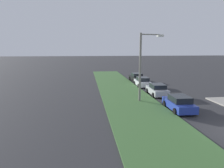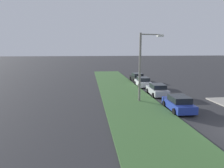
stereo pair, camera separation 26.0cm
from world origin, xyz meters
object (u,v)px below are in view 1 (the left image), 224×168
Objects in this scene: parked_car_blue at (179,103)px; streetlight at (143,62)px; parked_car_white at (142,82)px; parked_car_silver at (157,90)px; parked_car_black at (136,77)px.

streetlight is (3.88, 2.53, 3.67)m from parked_car_blue.
parked_car_blue and parked_car_white have the same top height.
parked_car_white is (6.29, 0.23, 0.00)m from parked_car_silver.
parked_car_black is (5.40, -0.36, 0.00)m from parked_car_white.
parked_car_black is at bearing 0.52° from parked_car_silver.
parked_car_silver and parked_car_white have the same top height.
parked_car_black is at bearing -11.05° from streetlight.
parked_car_silver and parked_car_black have the same top height.
parked_car_blue is 0.99× the size of parked_car_black.
parked_car_blue is 1.00× the size of parked_car_silver.
streetlight is at bearing 137.43° from parked_car_silver.
parked_car_silver is 6.30m from parked_car_white.
parked_car_black is at bearing -2.48° from parked_car_white.
parked_car_black is 0.58× the size of streetlight.
streetlight is (-9.11, 2.47, 3.67)m from parked_car_white.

